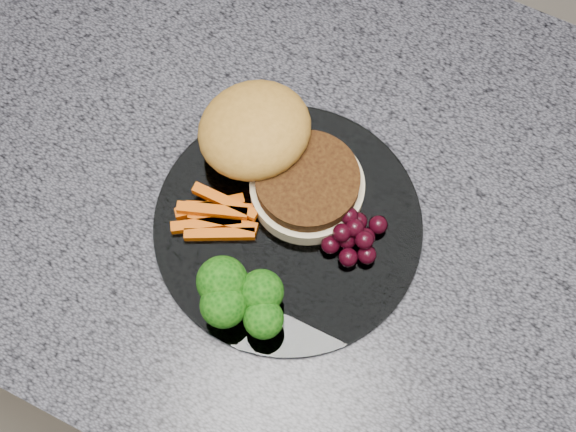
% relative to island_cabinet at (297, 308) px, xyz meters
% --- Properties ---
extents(island_cabinet, '(1.20, 0.60, 0.86)m').
position_rel_island_cabinet_xyz_m(island_cabinet, '(0.00, 0.00, 0.00)').
color(island_cabinet, brown).
rests_on(island_cabinet, ground).
extents(countertop, '(1.20, 0.60, 0.04)m').
position_rel_island_cabinet_xyz_m(countertop, '(0.00, 0.00, 0.45)').
color(countertop, '#4F4E59').
rests_on(countertop, island_cabinet).
extents(plate, '(0.26, 0.26, 0.01)m').
position_rel_island_cabinet_xyz_m(plate, '(0.01, -0.05, 0.47)').
color(plate, white).
rests_on(plate, countertop).
extents(burger, '(0.20, 0.15, 0.06)m').
position_rel_island_cabinet_xyz_m(burger, '(-0.04, 0.01, 0.50)').
color(burger, beige).
rests_on(burger, plate).
extents(carrot_sticks, '(0.08, 0.07, 0.02)m').
position_rel_island_cabinet_xyz_m(carrot_sticks, '(-0.06, -0.07, 0.48)').
color(carrot_sticks, '#CC4D03').
rests_on(carrot_sticks, plate).
extents(broccoli, '(0.09, 0.07, 0.06)m').
position_rel_island_cabinet_xyz_m(broccoli, '(0.00, -0.14, 0.51)').
color(broccoli, olive).
rests_on(broccoli, plate).
extents(grape_bunch, '(0.06, 0.06, 0.03)m').
position_rel_island_cabinet_xyz_m(grape_bunch, '(0.07, -0.03, 0.49)').
color(grape_bunch, black).
rests_on(grape_bunch, plate).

